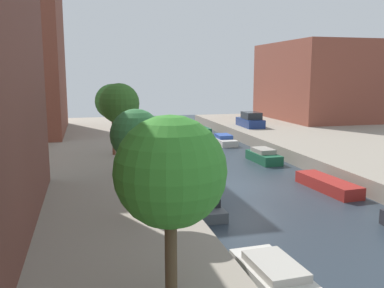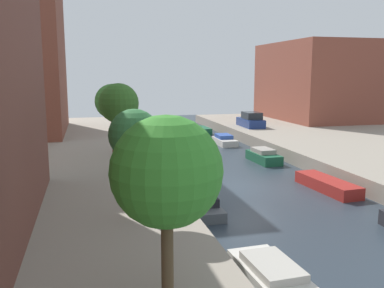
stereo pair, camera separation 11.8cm
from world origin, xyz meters
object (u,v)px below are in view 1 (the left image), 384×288
object	(u,v)px
moored_boat_left_1	(276,279)
moored_boat_right_3	(264,156)
parked_car	(250,121)
street_tree_0	(170,173)
street_tree_1	(136,135)
moored_boat_left_2	(203,206)
moored_boat_right_2	(328,184)
moored_boat_right_4	(224,140)
moored_boat_left_3	(170,171)
street_tree_2	(119,104)
moored_boat_left_5	(144,138)
street_tree_3	(113,102)
apartment_tower_far	(2,28)
low_block_right	(316,81)
moored_boat_left_4	(160,150)
moored_boat_right_5	(201,130)

from	to	relation	value
moored_boat_left_1	moored_boat_right_3	size ratio (longest dim) A/B	1.12
parked_car	street_tree_0	bearing A→B (deg)	-115.25
street_tree_1	moored_boat_left_2	distance (m)	5.68
moored_boat_right_2	moored_boat_right_4	distance (m)	15.93
moored_boat_left_2	moored_boat_right_4	world-z (taller)	moored_boat_right_4
street_tree_0	moored_boat_left_3	bearing A→B (deg)	78.82
street_tree_2	moored_boat_right_3	distance (m)	12.73
moored_boat_left_2	moored_boat_left_5	size ratio (longest dim) A/B	0.94
street_tree_3	apartment_tower_far	bearing A→B (deg)	123.66
street_tree_2	low_block_right	bearing A→B (deg)	42.30
moored_boat_left_1	low_block_right	bearing A→B (deg)	58.09
moored_boat_left_3	parked_car	bearing A→B (deg)	52.00
street_tree_3	moored_boat_left_2	distance (m)	11.63
street_tree_1	moored_boat_left_1	world-z (taller)	street_tree_1
apartment_tower_far	street_tree_1	distance (m)	28.06
moored_boat_left_4	moored_boat_right_2	xyz separation A→B (m)	(7.31, -12.21, -0.09)
moored_boat_left_4	street_tree_2	bearing A→B (deg)	-111.69
moored_boat_left_2	moored_boat_left_3	xyz separation A→B (m)	(-0.07, 7.49, -0.06)
street_tree_2	parked_car	xyz separation A→B (m)	(14.66, 17.39, -3.16)
moored_boat_left_2	moored_boat_right_5	size ratio (longest dim) A/B	0.92
moored_boat_left_1	moored_boat_right_3	world-z (taller)	moored_boat_right_3
street_tree_1	street_tree_3	distance (m)	12.92
parked_car	moored_boat_right_2	bearing A→B (deg)	-100.01
moored_boat_left_2	moored_boat_left_4	size ratio (longest dim) A/B	0.81
moored_boat_left_4	moored_boat_right_3	world-z (taller)	moored_boat_right_3
moored_boat_left_1	moored_boat_left_4	bearing A→B (deg)	89.17
moored_boat_right_3	parked_car	bearing A→B (deg)	72.23
moored_boat_right_2	moored_boat_right_5	bearing A→B (deg)	91.85
moored_boat_left_2	moored_boat_left_5	distance (m)	22.36
moored_boat_left_2	moored_boat_right_3	world-z (taller)	moored_boat_right_3
moored_boat_left_2	moored_boat_left_4	distance (m)	14.28
apartment_tower_far	moored_boat_right_3	world-z (taller)	apartment_tower_far
low_block_right	moored_boat_left_3	bearing A→B (deg)	-137.48
street_tree_0	moored_boat_left_5	xyz separation A→B (m)	(3.65, 31.36, -3.99)
street_tree_3	moored_boat_right_4	xyz separation A→B (m)	(10.45, 7.65, -4.19)
moored_boat_right_2	moored_boat_right_5	distance (m)	23.44
moored_boat_left_5	moored_boat_left_4	bearing A→B (deg)	-88.85
parked_car	moored_boat_left_1	world-z (taller)	parked_car
street_tree_0	moored_boat_left_3	world-z (taller)	street_tree_0
moored_boat_left_5	moored_boat_right_5	bearing A→B (deg)	25.01
moored_boat_left_2	moored_boat_right_2	size ratio (longest dim) A/B	0.68
moored_boat_right_3	moored_boat_right_4	size ratio (longest dim) A/B	0.98
moored_boat_right_3	street_tree_2	bearing A→B (deg)	-154.07
moored_boat_right_3	moored_boat_left_2	bearing A→B (deg)	-126.84
low_block_right	moored_boat_right_4	size ratio (longest dim) A/B	4.19
street_tree_2	moored_boat_left_5	xyz separation A→B (m)	(3.65, 17.67, -4.55)
moored_boat_right_3	moored_boat_right_5	distance (m)	15.58
low_block_right	moored_boat_left_2	bearing A→B (deg)	-128.43
street_tree_1	moored_boat_left_2	size ratio (longest dim) A/B	1.34
street_tree_3	moored_boat_right_3	world-z (taller)	street_tree_3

